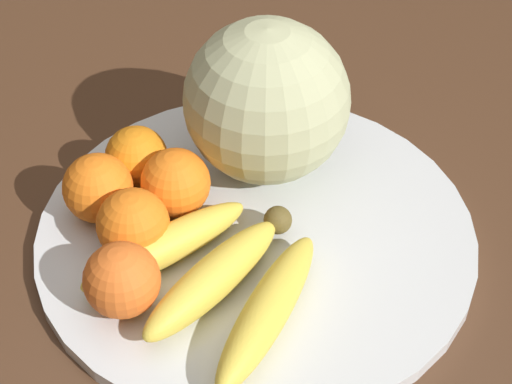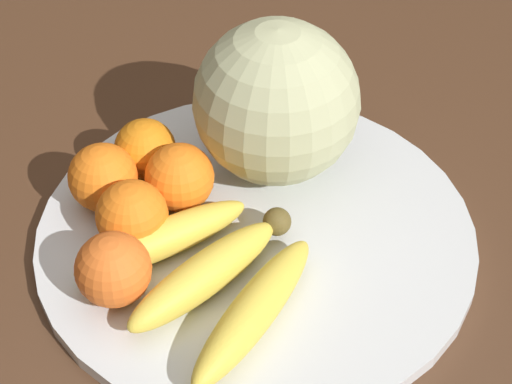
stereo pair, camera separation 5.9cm
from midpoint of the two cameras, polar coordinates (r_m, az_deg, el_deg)
The scene contains 9 objects.
kitchen_table at distance 0.96m, azimuth -0.82°, elevation -4.07°, with size 1.51×1.00×0.77m.
fruit_bowl at distance 0.84m, azimuth -2.00°, elevation -2.88°, with size 0.43×0.43×0.01m.
melon at distance 0.85m, azimuth -1.26°, elevation 6.03°, with size 0.17×0.17×0.17m.
banana_bunch at distance 0.77m, azimuth -4.73°, elevation -5.77°, with size 0.21×0.22×0.04m.
orange_front_left at distance 0.85m, azimuth -12.46°, elevation 0.19°, with size 0.07×0.07×0.07m.
orange_front_right at distance 0.81m, azimuth -10.28°, elevation -2.21°, with size 0.07×0.07×0.07m.
orange_mid_center at distance 0.84m, azimuth -7.38°, elevation 0.55°, with size 0.07×0.07×0.07m.
orange_back_left at distance 0.88m, azimuth -9.88°, elevation 2.27°, with size 0.06×0.06×0.06m.
orange_back_right at distance 0.76m, azimuth -11.14°, elevation -5.86°, with size 0.07×0.07×0.07m.
Camera 1 is at (0.57, -0.32, 1.38)m, focal length 60.00 mm.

